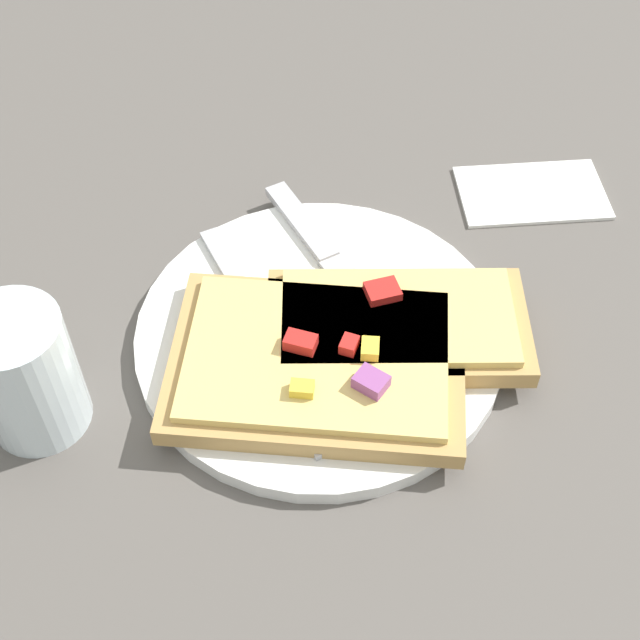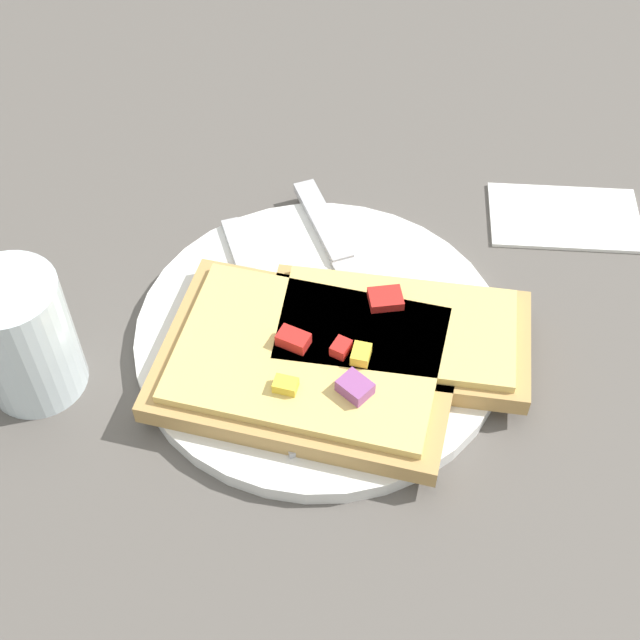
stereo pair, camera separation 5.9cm
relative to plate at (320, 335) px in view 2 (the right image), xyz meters
name	(u,v)px [view 2 (the right image)]	position (x,y,z in m)	size (l,w,h in m)	color
ground_plane	(320,341)	(0.00, 0.00, -0.01)	(4.00, 4.00, 0.00)	#56514C
plate	(320,335)	(0.00, 0.00, 0.00)	(0.25, 0.25, 0.01)	white
fork	(270,338)	(-0.03, -0.01, 0.01)	(0.09, 0.20, 0.01)	#B7B7BC
knife	(348,270)	(0.02, 0.05, 0.01)	(0.11, 0.21, 0.01)	#B7B7BC
pizza_slice_main	(309,361)	(0.00, -0.03, 0.02)	(0.21, 0.16, 0.03)	tan
pizza_slice_corner	(396,333)	(0.05, -0.01, 0.02)	(0.18, 0.10, 0.03)	tan
crumb_scatter	(342,368)	(0.02, -0.04, 0.01)	(0.06, 0.10, 0.01)	#AF9148
drinking_glass	(23,337)	(-0.18, -0.05, 0.04)	(0.06, 0.06, 0.09)	silver
napkin	(565,216)	(0.18, 0.13, 0.00)	(0.11, 0.07, 0.01)	white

